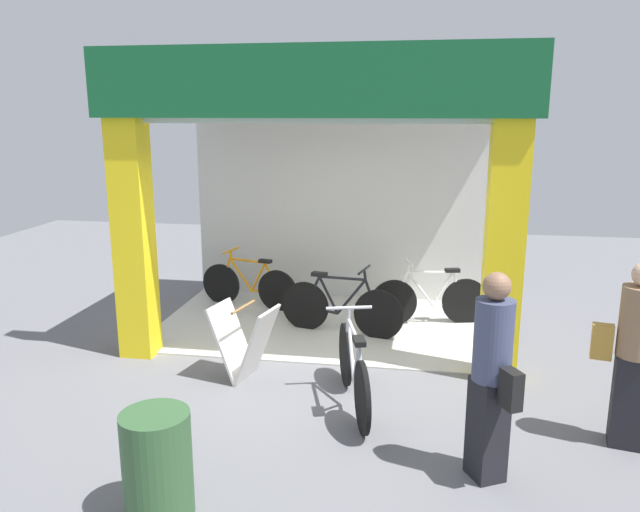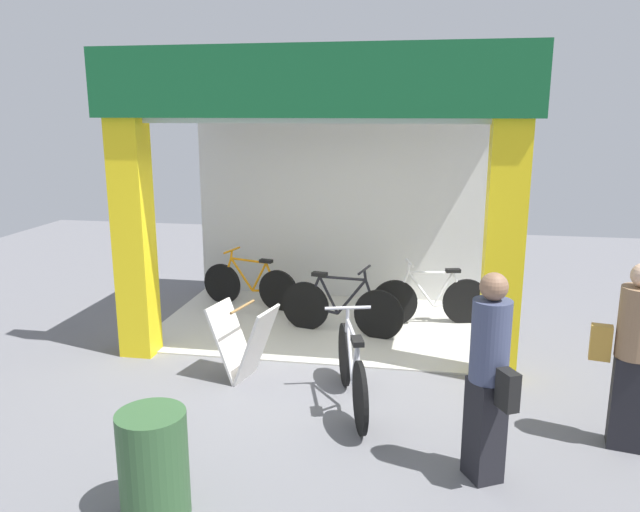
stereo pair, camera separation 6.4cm
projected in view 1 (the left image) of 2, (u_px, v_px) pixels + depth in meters
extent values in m
plane|color=slate|center=(310.00, 364.00, 7.30)|extent=(17.26, 17.26, 0.00)
cube|color=beige|center=(328.00, 324.00, 8.65)|extent=(4.63, 2.82, 0.02)
cube|color=silver|center=(342.00, 209.00, 9.69)|extent=(4.63, 0.12, 2.84)
cube|color=yellow|center=(134.00, 241.00, 7.32)|extent=(0.40, 0.36, 2.84)
cube|color=yellow|center=(504.00, 254.00, 6.64)|extent=(0.40, 0.36, 2.84)
cube|color=#14592D|center=(306.00, 81.00, 6.43)|extent=(4.83, 0.20, 0.75)
cube|color=silver|center=(329.00, 119.00, 8.02)|extent=(4.63, 2.82, 0.06)
cylinder|color=black|center=(465.00, 301.00, 8.63)|extent=(0.64, 0.19, 0.65)
cylinder|color=black|center=(394.00, 303.00, 8.57)|extent=(0.64, 0.19, 0.65)
cylinder|color=white|center=(448.00, 303.00, 8.62)|extent=(0.43, 0.13, 0.08)
cylinder|color=white|center=(442.00, 289.00, 8.56)|extent=(0.28, 0.10, 0.49)
cylinder|color=white|center=(420.00, 289.00, 8.54)|extent=(0.40, 0.12, 0.51)
cylinder|color=white|center=(430.00, 272.00, 8.50)|extent=(0.62, 0.17, 0.05)
cylinder|color=white|center=(458.00, 287.00, 8.57)|extent=(0.22, 0.08, 0.44)
cylinder|color=white|center=(401.00, 287.00, 8.52)|extent=(0.20, 0.08, 0.45)
cylinder|color=white|center=(408.00, 267.00, 8.46)|extent=(0.06, 0.05, 0.14)
cylinder|color=white|center=(409.00, 263.00, 8.45)|extent=(0.13, 0.45, 0.03)
cube|color=black|center=(452.00, 270.00, 8.51)|extent=(0.21, 0.14, 0.05)
cylinder|color=black|center=(305.00, 306.00, 8.40)|extent=(0.66, 0.18, 0.67)
cylinder|color=black|center=(379.00, 315.00, 8.03)|extent=(0.66, 0.18, 0.67)
cylinder|color=black|center=(322.00, 310.00, 8.32)|extent=(0.45, 0.13, 0.09)
cylinder|color=black|center=(328.00, 295.00, 8.23)|extent=(0.29, 0.09, 0.50)
cylinder|color=black|center=(351.00, 297.00, 8.12)|extent=(0.41, 0.12, 0.52)
cylinder|color=black|center=(342.00, 278.00, 8.11)|extent=(0.64, 0.17, 0.05)
cylinder|color=black|center=(313.00, 291.00, 8.31)|extent=(0.22, 0.08, 0.45)
cylinder|color=black|center=(371.00, 297.00, 8.02)|extent=(0.20, 0.08, 0.46)
cylinder|color=black|center=(365.00, 275.00, 7.98)|extent=(0.06, 0.05, 0.14)
cylinder|color=black|center=(364.00, 270.00, 7.97)|extent=(0.13, 0.46, 0.03)
cube|color=black|center=(319.00, 274.00, 8.22)|extent=(0.22, 0.14, 0.05)
cylinder|color=black|center=(277.00, 291.00, 9.18)|extent=(0.62, 0.19, 0.63)
cylinder|color=black|center=(221.00, 284.00, 9.54)|extent=(0.62, 0.19, 0.63)
cylinder|color=orange|center=(264.00, 291.00, 9.27)|extent=(0.42, 0.13, 0.08)
cylinder|color=orange|center=(258.00, 277.00, 9.25)|extent=(0.27, 0.10, 0.47)
cylinder|color=orange|center=(241.00, 275.00, 9.37)|extent=(0.38, 0.12, 0.49)
cylinder|color=orange|center=(247.00, 261.00, 9.27)|extent=(0.59, 0.17, 0.05)
cylinder|color=orange|center=(271.00, 277.00, 9.17)|extent=(0.21, 0.08, 0.42)
cylinder|color=orange|center=(226.00, 271.00, 9.46)|extent=(0.19, 0.08, 0.44)
cylinder|color=orange|center=(230.00, 254.00, 9.36)|extent=(0.06, 0.05, 0.13)
cylinder|color=orange|center=(231.00, 250.00, 9.34)|extent=(0.13, 0.43, 0.03)
cube|color=black|center=(265.00, 261.00, 9.15)|extent=(0.21, 0.14, 0.05)
cylinder|color=black|center=(362.00, 398.00, 5.69)|extent=(0.23, 0.67, 0.68)
cylinder|color=black|center=(345.00, 354.00, 6.71)|extent=(0.23, 0.67, 0.68)
cylinder|color=silver|center=(358.00, 389.00, 5.94)|extent=(0.16, 0.45, 0.09)
cylinder|color=silver|center=(356.00, 363.00, 5.98)|extent=(0.12, 0.30, 0.51)
cylinder|color=silver|center=(351.00, 350.00, 6.29)|extent=(0.15, 0.41, 0.53)
cylinder|color=silver|center=(354.00, 331.00, 6.11)|extent=(0.21, 0.64, 0.05)
cylinder|color=silver|center=(360.00, 370.00, 5.75)|extent=(0.10, 0.23, 0.46)
cylinder|color=silver|center=(347.00, 338.00, 6.56)|extent=(0.09, 0.21, 0.47)
cylinder|color=silver|center=(349.00, 314.00, 6.40)|extent=(0.05, 0.07, 0.14)
cylinder|color=silver|center=(349.00, 308.00, 6.37)|extent=(0.47, 0.16, 0.03)
cube|color=black|center=(359.00, 341.00, 5.79)|extent=(0.16, 0.23, 0.05)
cube|color=silver|center=(231.00, 341.00, 6.88)|extent=(0.45, 0.56, 0.85)
cube|color=silver|center=(257.00, 345.00, 6.76)|extent=(0.45, 0.56, 0.85)
cylinder|color=olive|center=(243.00, 307.00, 6.73)|extent=(0.14, 0.49, 0.03)
cube|color=black|center=(487.00, 429.00, 4.97)|extent=(0.34, 0.35, 0.85)
cylinder|color=#3F4766|center=(493.00, 340.00, 4.80)|extent=(0.41, 0.41, 0.66)
sphere|color=#8C664C|center=(497.00, 286.00, 4.70)|extent=(0.22, 0.22, 0.22)
cube|color=black|center=(511.00, 389.00, 4.62)|extent=(0.18, 0.21, 0.30)
cube|color=black|center=(629.00, 401.00, 5.45)|extent=(0.33, 0.29, 0.84)
cylinder|color=#8C6B4C|center=(639.00, 322.00, 5.28)|extent=(0.38, 0.38, 0.62)
cube|color=#BF8C33|center=(602.00, 341.00, 5.43)|extent=(0.19, 0.14, 0.31)
cylinder|color=#335933|center=(157.00, 465.00, 4.48)|extent=(0.50, 0.50, 0.82)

